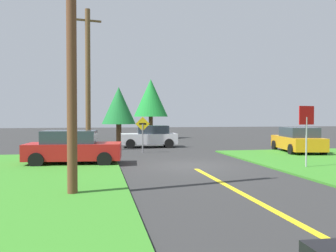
{
  "coord_description": "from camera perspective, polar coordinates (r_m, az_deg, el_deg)",
  "views": [
    {
      "loc": [
        -4.14,
        -15.77,
        2.27
      ],
      "look_at": [
        -0.09,
        4.89,
        1.72
      ],
      "focal_mm": 37.77,
      "sensor_mm": 36.0,
      "label": 1
    }
  ],
  "objects": [
    {
      "name": "ground_plane",
      "position": [
        16.46,
        3.6,
        -6.44
      ],
      "size": [
        120.0,
        120.0,
        0.0
      ],
      "primitive_type": "plane",
      "color": "#2E2E2E"
    },
    {
      "name": "lane_stripe_center",
      "position": [
        9.09,
        16.85,
        -13.01
      ],
      "size": [
        0.2,
        14.0,
        0.01
      ],
      "primitive_type": "cube",
      "color": "yellow",
      "rests_on": "ground"
    },
    {
      "name": "stop_sign",
      "position": [
        16.59,
        21.45,
        0.3
      ],
      "size": [
        0.81,
        0.2,
        2.75
      ],
      "rotation": [
        0.0,
        0.0,
        3.34
      ],
      "color": "#9EA0A8",
      "rests_on": "ground"
    },
    {
      "name": "car_on_crossroad",
      "position": [
        23.61,
        20.2,
        -2.16
      ],
      "size": [
        2.76,
        4.86,
        1.62
      ],
      "rotation": [
        0.0,
        0.0,
        1.39
      ],
      "color": "orange",
      "rests_on": "ground"
    },
    {
      "name": "car_approaching_junction",
      "position": [
        26.45,
        -2.95,
        -1.69
      ],
      "size": [
        4.21,
        2.28,
        1.62
      ],
      "rotation": [
        0.0,
        0.0,
        3.09
      ],
      "color": "silver",
      "rests_on": "ground"
    },
    {
      "name": "parked_car_near_building",
      "position": [
        17.41,
        -15.09,
        -3.39
      ],
      "size": [
        4.57,
        2.48,
        1.62
      ],
      "rotation": [
        0.0,
        0.0,
        -0.1
      ],
      "color": "red",
      "rests_on": "ground"
    },
    {
      "name": "utility_pole_near",
      "position": [
        10.71,
        -15.32,
        13.59
      ],
      "size": [
        1.8,
        0.38,
        8.79
      ],
      "color": "brown",
      "rests_on": "ground"
    },
    {
      "name": "utility_pole_mid",
      "position": [
        24.21,
        -12.8,
        7.42
      ],
      "size": [
        1.8,
        0.41,
        9.39
      ],
      "color": "brown",
      "rests_on": "ground"
    },
    {
      "name": "direction_sign",
      "position": [
        22.32,
        -4.12,
        -0.72
      ],
      "size": [
        0.91,
        0.08,
        2.28
      ],
      "color": "slate",
      "rests_on": "ground"
    },
    {
      "name": "oak_tree_left",
      "position": [
        31.8,
        -7.96,
        3.26
      ],
      "size": [
        3.01,
        3.01,
        4.94
      ],
      "color": "brown",
      "rests_on": "ground"
    },
    {
      "name": "pine_tree_center",
      "position": [
        36.99,
        -2.8,
        4.52
      ],
      "size": [
        3.56,
        3.56,
        6.21
      ],
      "color": "brown",
      "rests_on": "ground"
    }
  ]
}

